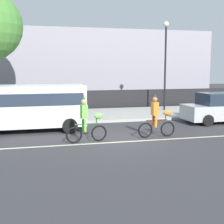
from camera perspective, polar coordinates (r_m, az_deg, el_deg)
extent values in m
plane|color=#38383A|center=(13.22, 1.06, -5.01)|extent=(80.00, 80.00, 0.00)
cube|color=beige|center=(12.75, 1.65, -5.49)|extent=(36.00, 0.14, 0.01)
cube|color=#ADAAA3|center=(19.45, -3.87, -0.57)|extent=(60.00, 5.00, 0.15)
cube|color=black|center=(22.21, -5.18, 2.12)|extent=(40.00, 0.08, 1.40)
cube|color=#99939E|center=(30.51, -10.17, 8.29)|extent=(28.00, 8.00, 6.34)
torus|color=black|center=(12.85, -2.39, -3.88)|extent=(0.67, 0.15, 0.67)
torus|color=black|center=(12.57, -6.96, -4.20)|extent=(0.67, 0.15, 0.67)
cylinder|color=#266626|center=(12.62, -4.67, -2.20)|extent=(0.97, 0.16, 0.05)
cylinder|color=#266626|center=(12.56, -5.34, -1.83)|extent=(0.04, 0.04, 0.18)
cylinder|color=#266626|center=(12.72, -2.86, -1.57)|extent=(0.04, 0.04, 0.23)
cylinder|color=#266626|center=(12.70, -2.86, -1.06)|extent=(0.09, 0.50, 0.03)
ellipsoid|color=#72CC4C|center=(12.71, -2.50, -0.73)|extent=(0.38, 0.24, 0.24)
cube|color=#72CC4C|center=(12.51, -5.14, 0.07)|extent=(0.27, 0.35, 0.56)
sphere|color=tan|center=(12.46, -5.16, 1.89)|extent=(0.22, 0.22, 0.22)
cone|color=#266626|center=(12.44, -5.17, 2.72)|extent=(0.14, 0.14, 0.16)
cylinder|color=#72CC4C|center=(12.47, -4.94, -2.51)|extent=(0.11, 0.11, 0.48)
cylinder|color=#72CC4C|center=(12.73, -5.28, -2.30)|extent=(0.11, 0.11, 0.48)
torus|color=black|center=(13.92, 10.13, -3.06)|extent=(0.67, 0.09, 0.67)
torus|color=black|center=(13.50, 6.11, -3.33)|extent=(0.67, 0.09, 0.67)
cylinder|color=#4C2614|center=(13.63, 8.18, -1.48)|extent=(0.97, 0.08, 0.05)
cylinder|color=#4C2614|center=(13.56, 7.61, -1.14)|extent=(0.04, 0.04, 0.18)
cylinder|color=#4C2614|center=(13.79, 9.79, -0.93)|extent=(0.04, 0.04, 0.23)
cylinder|color=#4C2614|center=(13.77, 9.80, -0.46)|extent=(0.05, 0.50, 0.03)
ellipsoid|color=orange|center=(13.79, 10.12, -0.15)|extent=(0.37, 0.21, 0.24)
cube|color=orange|center=(13.52, 7.84, 0.63)|extent=(0.25, 0.33, 0.56)
sphere|color=#9E7051|center=(13.47, 7.87, 2.31)|extent=(0.22, 0.22, 0.22)
cone|color=#4C2614|center=(13.45, 7.89, 3.08)|extent=(0.14, 0.14, 0.16)
cylinder|color=orange|center=(13.47, 8.03, -1.77)|extent=(0.11, 0.11, 0.48)
cylinder|color=orange|center=(13.72, 7.56, -1.58)|extent=(0.11, 0.11, 0.48)
cube|color=white|center=(15.25, -14.53, 1.17)|extent=(5.00, 2.00, 1.90)
cube|color=#283342|center=(15.21, -13.07, 2.53)|extent=(3.90, 2.02, 0.56)
cylinder|color=black|center=(14.47, -7.69, -2.53)|extent=(0.70, 0.22, 0.70)
cylinder|color=black|center=(16.43, -8.45, -1.27)|extent=(0.70, 0.22, 0.70)
cube|color=#B7BABF|center=(18.18, 19.22, 0.06)|extent=(4.10, 1.72, 0.80)
cube|color=#232D3D|center=(18.05, 19.06, 2.31)|extent=(2.10, 1.58, 0.64)
cylinder|color=black|center=(16.84, 17.14, -1.49)|extent=(0.60, 0.20, 0.60)
cylinder|color=black|center=(18.31, 14.38, -0.63)|extent=(0.60, 0.20, 0.60)
cylinder|color=black|center=(21.33, 9.69, 7.72)|extent=(0.12, 0.12, 5.50)
sphere|color=#EAEACC|center=(21.52, 9.88, 15.54)|extent=(0.36, 0.36, 0.36)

